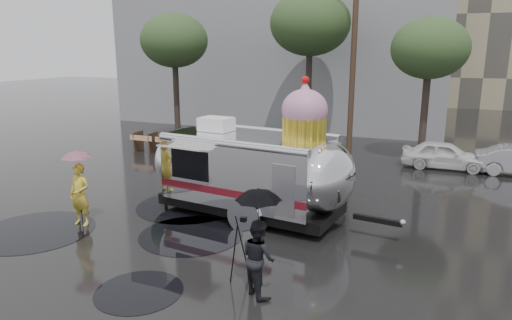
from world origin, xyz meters
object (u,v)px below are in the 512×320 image
at_px(airstream_trailer, 253,167).
at_px(tripod, 244,243).
at_px(person_left, 80,195).
at_px(person_right, 258,258).

xyz_separation_m(airstream_trailer, tripod, (1.44, -3.98, -0.64)).
bearing_deg(person_left, tripod, -11.50).
bearing_deg(tripod, person_left, 168.30).
relative_size(airstream_trailer, person_right, 4.95).
height_order(person_left, tripod, person_left).
xyz_separation_m(airstream_trailer, person_right, (1.94, -4.35, -0.73)).
bearing_deg(airstream_trailer, tripod, -62.97).
bearing_deg(person_left, person_right, -13.69).
relative_size(airstream_trailer, person_left, 4.42).
xyz_separation_m(person_left, person_right, (6.30, -1.69, -0.10)).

